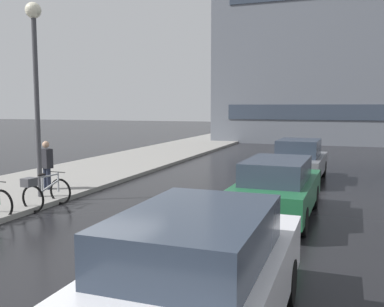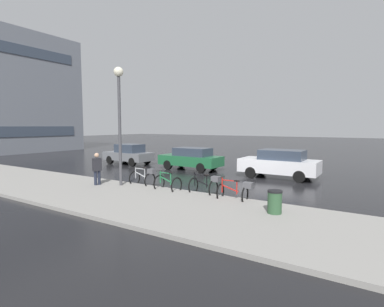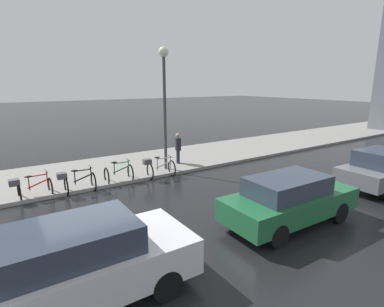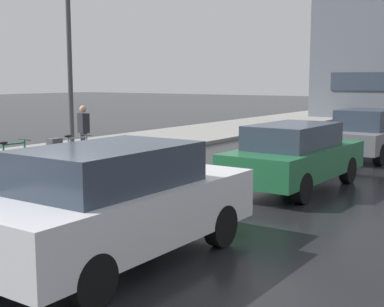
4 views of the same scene
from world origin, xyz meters
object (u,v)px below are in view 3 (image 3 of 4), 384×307
(car_white, at_px, (79,263))
(pedestrian, at_px, (178,148))
(bicycle_third, at_px, (119,174))
(car_grey, at_px, (382,169))
(bicycle_farthest, at_px, (158,167))
(bicycle_second, at_px, (76,181))
(car_green, at_px, (289,199))
(streetlamp, at_px, (164,87))
(bicycle_nearest, at_px, (30,187))

(car_white, height_order, pedestrian, pedestrian)
(bicycle_third, height_order, car_grey, car_grey)
(bicycle_third, height_order, bicycle_farthest, bicycle_farthest)
(bicycle_third, bearing_deg, pedestrian, 105.55)
(bicycle_second, xyz_separation_m, car_grey, (6.11, 10.48, 0.29))
(bicycle_farthest, bearing_deg, car_green, 11.24)
(pedestrian, bearing_deg, streetlamp, -61.25)
(bicycle_second, distance_m, car_green, 7.77)
(car_white, relative_size, car_green, 1.00)
(bicycle_third, distance_m, car_grey, 10.80)
(car_green, height_order, car_grey, car_grey)
(bicycle_farthest, relative_size, car_grey, 0.35)
(car_white, height_order, streetlamp, streetlamp)
(bicycle_third, xyz_separation_m, car_grey, (6.42, 8.68, 0.37))
(car_grey, xyz_separation_m, streetlamp, (-6.84, -6.18, 3.22))
(bicycle_nearest, bearing_deg, bicycle_second, 78.40)
(bicycle_nearest, height_order, car_grey, car_grey)
(bicycle_third, bearing_deg, car_white, -25.79)
(bicycle_third, bearing_deg, bicycle_second, -80.19)
(bicycle_second, height_order, car_white, car_white)
(bicycle_farthest, xyz_separation_m, car_green, (6.13, 1.22, 0.28))
(streetlamp, bearing_deg, car_grey, 42.07)
(bicycle_farthest, distance_m, pedestrian, 2.30)
(bicycle_nearest, relative_size, car_green, 0.31)
(bicycle_third, xyz_separation_m, streetlamp, (-0.42, 2.50, 3.59))
(bicycle_second, xyz_separation_m, car_green, (6.17, 4.72, 0.29))
(bicycle_second, bearing_deg, car_green, 37.41)
(bicycle_second, height_order, car_green, car_green)
(bicycle_third, relative_size, pedestrian, 0.67)
(pedestrian, relative_size, streetlamp, 0.30)
(bicycle_nearest, height_order, pedestrian, pedestrian)
(bicycle_nearest, bearing_deg, car_grey, 61.86)
(bicycle_second, distance_m, pedestrian, 5.49)
(bicycle_nearest, relative_size, car_grey, 0.34)
(bicycle_farthest, bearing_deg, car_grey, 48.94)
(bicycle_third, relative_size, car_grey, 0.28)
(pedestrian, height_order, streetlamp, streetlamp)
(bicycle_second, height_order, bicycle_farthest, bicycle_second)
(bicycle_farthest, relative_size, car_green, 0.32)
(bicycle_second, relative_size, bicycle_farthest, 0.95)
(bicycle_third, height_order, pedestrian, pedestrian)
(pedestrian, bearing_deg, car_green, -4.63)
(bicycle_nearest, xyz_separation_m, bicycle_third, (0.01, 3.34, -0.06))
(car_grey, bearing_deg, bicycle_nearest, -118.14)
(bicycle_nearest, xyz_separation_m, streetlamp, (-0.42, 5.84, 3.53))
(bicycle_second, distance_m, bicycle_third, 1.83)
(bicycle_farthest, relative_size, streetlamp, 0.25)
(bicycle_farthest, distance_m, car_green, 6.26)
(bicycle_nearest, height_order, bicycle_second, bicycle_second)
(bicycle_second, height_order, bicycle_third, bicycle_second)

